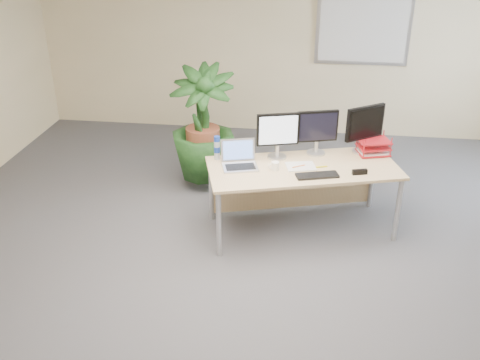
# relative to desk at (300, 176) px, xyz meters

# --- Properties ---
(floor) EXTENTS (8.00, 8.00, 0.00)m
(floor) POSITION_rel_desk_xyz_m (-0.46, -1.26, -0.58)
(floor) COLOR #4B4B50
(floor) RESTS_ON ground
(back_wall) EXTENTS (7.00, 0.04, 2.70)m
(back_wall) POSITION_rel_desk_xyz_m (-0.46, 2.74, 0.77)
(back_wall) COLOR beige
(back_wall) RESTS_ON floor
(whiteboard) EXTENTS (1.30, 0.04, 0.95)m
(whiteboard) POSITION_rel_desk_xyz_m (0.74, 2.71, 0.97)
(whiteboard) COLOR #ACABB0
(whiteboard) RESTS_ON back_wall
(desk) EXTENTS (2.06, 1.31, 0.74)m
(desk) POSITION_rel_desk_xyz_m (0.00, 0.00, 0.00)
(desk) COLOR tan
(desk) RESTS_ON floor
(floor_plant) EXTENTS (0.86, 0.86, 1.50)m
(floor_plant) POSITION_rel_desk_xyz_m (-1.17, 0.74, 0.17)
(floor_plant) COLOR black
(floor_plant) RESTS_ON floor
(monitor_left) EXTENTS (0.43, 0.20, 0.48)m
(monitor_left) POSITION_rel_desk_xyz_m (-0.25, 0.09, 0.43)
(monitor_left) COLOR silver
(monitor_left) RESTS_ON desk
(monitor_right) EXTENTS (0.42, 0.20, 0.48)m
(monitor_right) POSITION_rel_desk_xyz_m (0.15, 0.24, 0.43)
(monitor_right) COLOR silver
(monitor_right) RESTS_ON desk
(monitor_dark) EXTENTS (0.40, 0.30, 0.51)m
(monitor_dark) POSITION_rel_desk_xyz_m (0.64, 0.35, 0.45)
(monitor_dark) COLOR silver
(monitor_dark) RESTS_ON desk
(laptop) EXTENTS (0.42, 0.39, 0.25)m
(laptop) POSITION_rel_desk_xyz_m (-0.62, -0.16, 0.22)
(laptop) COLOR silver
(laptop) RESTS_ON desk
(keyboard) EXTENTS (0.43, 0.25, 0.02)m
(keyboard) POSITION_rel_desk_xyz_m (0.17, -0.31, 0.17)
(keyboard) COLOR black
(keyboard) RESTS_ON desk
(coffee_mug) EXTENTS (0.11, 0.08, 0.09)m
(coffee_mug) POSITION_rel_desk_xyz_m (-0.25, -0.21, 0.20)
(coffee_mug) COLOR white
(coffee_mug) RESTS_ON desk
(spiral_notebook) EXTENTS (0.33, 0.28, 0.01)m
(spiral_notebook) POSITION_rel_desk_xyz_m (0.00, -0.11, 0.16)
(spiral_notebook) COLOR silver
(spiral_notebook) RESTS_ON desk
(orange_pen) EXTENTS (0.13, 0.09, 0.01)m
(orange_pen) POSITION_rel_desk_xyz_m (-0.02, -0.13, 0.17)
(orange_pen) COLOR orange
(orange_pen) RESTS_ON spiral_notebook
(yellow_highlighter) EXTENTS (0.12, 0.05, 0.02)m
(yellow_highlighter) POSITION_rel_desk_xyz_m (0.21, -0.09, 0.16)
(yellow_highlighter) COLOR yellow
(yellow_highlighter) RESTS_ON desk
(water_bottle) EXTENTS (0.06, 0.06, 0.25)m
(water_bottle) POSITION_rel_desk_xyz_m (-0.86, -0.03, 0.28)
(water_bottle) COLOR #ACB8CA
(water_bottle) RESTS_ON desk
(letter_tray) EXTENTS (0.38, 0.32, 0.15)m
(letter_tray) POSITION_rel_desk_xyz_m (0.75, 0.31, 0.22)
(letter_tray) COLOR #AD151D
(letter_tray) RESTS_ON desk
(stapler) EXTENTS (0.15, 0.08, 0.05)m
(stapler) POSITION_rel_desk_xyz_m (0.58, -0.20, 0.18)
(stapler) COLOR black
(stapler) RESTS_ON desk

